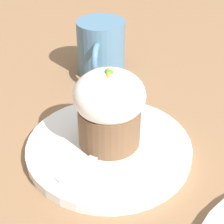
{
  "coord_description": "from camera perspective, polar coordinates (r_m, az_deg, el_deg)",
  "views": [
    {
      "loc": [
        0.37,
        0.05,
        0.32
      ],
      "look_at": [
        -0.01,
        0.0,
        0.06
      ],
      "focal_mm": 60.0,
      "sensor_mm": 36.0,
      "label": 1
    }
  ],
  "objects": [
    {
      "name": "ground_plane",
      "position": [
        0.5,
        -0.47,
        -6.08
      ],
      "size": [
        4.0,
        4.0,
        0.0
      ],
      "primitive_type": "plane",
      "color": "#846042"
    },
    {
      "name": "dessert_plate",
      "position": [
        0.49,
        -0.48,
        -5.46
      ],
      "size": [
        0.21,
        0.21,
        0.01
      ],
      "color": "white",
      "rests_on": "ground_plane"
    },
    {
      "name": "carrot_cake",
      "position": [
        0.46,
        -0.0,
        0.66
      ],
      "size": [
        0.09,
        0.09,
        0.11
      ],
      "color": "brown",
      "rests_on": "dessert_plate"
    },
    {
      "name": "spoon",
      "position": [
        0.47,
        -0.93,
        -5.65
      ],
      "size": [
        0.1,
        0.09,
        0.01
      ],
      "color": "#B7B7BC",
      "rests_on": "dessert_plate"
    },
    {
      "name": "coffee_cup",
      "position": [
        0.66,
        -1.71,
        9.73
      ],
      "size": [
        0.12,
        0.08,
        0.09
      ],
      "color": "teal",
      "rests_on": "ground_plane"
    }
  ]
}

